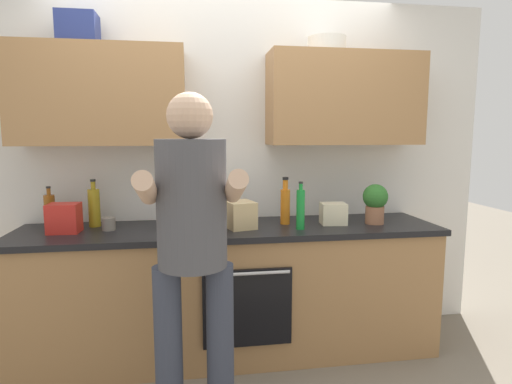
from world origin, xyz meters
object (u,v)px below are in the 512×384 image
bottle_vinegar (205,208)px  bottle_soy (217,220)px  cup_stoneware (109,224)px  mixing_bowl (174,223)px  bottle_soda (301,209)px  person_standing (192,239)px  bottle_syrup (50,211)px  cup_coffee (196,227)px  potted_herb (375,202)px  grocery_bag_bread (240,215)px  bottle_juice (285,204)px  bottle_oil (94,207)px  grocery_bag_crisps (64,218)px  grocery_bag_rice (333,214)px

bottle_vinegar → bottle_soy: bearing=-80.4°
cup_stoneware → mixing_bowl: bearing=-3.2°
bottle_soda → mixing_bowl: bottle_soda is taller
person_standing → bottle_syrup: (-0.94, 0.93, -0.00)m
person_standing → bottle_soy: bearing=75.2°
cup_coffee → potted_herb: bearing=6.4°
potted_herb → grocery_bag_bread: size_ratio=1.36×
person_standing → grocery_bag_bread: 0.79m
bottle_syrup → potted_herb: same height
potted_herb → bottle_soda: bearing=-170.9°
bottle_juice → cup_coffee: bottle_juice is taller
bottle_juice → potted_herb: (0.63, -0.09, 0.02)m
person_standing → bottle_oil: 1.13m
potted_herb → grocery_bag_crisps: bearing=178.9°
person_standing → grocery_bag_crisps: bearing=136.8°
person_standing → potted_herb: person_standing is taller
bottle_soda → grocery_bag_rice: size_ratio=1.84×
bottle_vinegar → cup_stoneware: (-0.63, -0.16, -0.06)m
bottle_vinegar → cup_stoneware: size_ratio=3.00×
cup_stoneware → bottle_syrup: bearing=160.1°
bottle_syrup → grocery_bag_crisps: bottle_syrup is taller
bottle_juice → person_standing: bearing=-128.9°
potted_herb → grocery_bag_crisps: (-2.08, 0.04, -0.06)m
cup_stoneware → grocery_bag_crisps: size_ratio=0.45×
person_standing → bottle_soy: (0.15, 0.58, -0.03)m
cup_coffee → mixing_bowl: 0.24m
grocery_bag_crisps → bottle_oil: bearing=47.6°
mixing_bowl → grocery_bag_rice: 1.10m
potted_herb → bottle_syrup: bearing=174.3°
bottle_juice → grocery_bag_bread: size_ratio=1.60×
bottle_vinegar → mixing_bowl: (-0.21, -0.18, -0.07)m
cup_stoneware → grocery_bag_bread: (0.86, -0.06, 0.05)m
cup_stoneware → person_standing: bearing=-55.6°
person_standing → bottle_syrup: 1.33m
bottle_juice → grocery_bag_rice: size_ratio=1.92×
bottle_vinegar → potted_herb: bearing=-11.2°
cup_stoneware → bottle_soy: bearing=-16.4°
bottle_juice → cup_coffee: size_ratio=3.37×
bottle_juice → bottle_vinegar: bearing=165.2°
person_standing → grocery_bag_rice: person_standing is taller
person_standing → bottle_juice: size_ratio=5.21×
bottle_vinegar → bottle_soda: bearing=-27.7°
bottle_juice → cup_coffee: (-0.62, -0.23, -0.09)m
mixing_bowl → grocery_bag_rice: bearing=-1.1°
bottle_soy → potted_herb: (1.12, 0.13, 0.07)m
potted_herb → grocery_bag_bread: 0.95m
cup_stoneware → potted_herb: 1.82m
bottle_oil → bottle_soy: (0.81, -0.34, -0.05)m
bottle_vinegar → potted_herb: potted_herb is taller
bottle_soda → bottle_soy: size_ratio=1.47×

